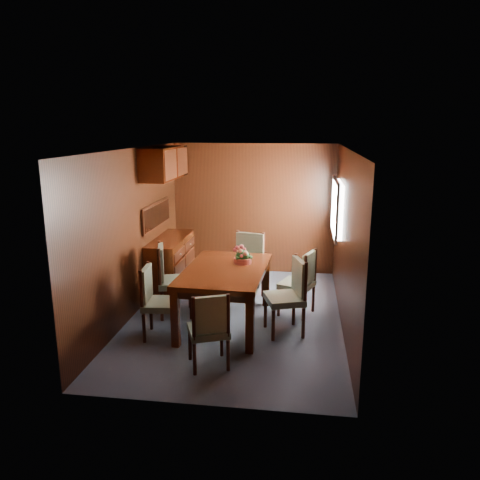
# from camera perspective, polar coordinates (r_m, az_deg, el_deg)

# --- Properties ---
(ground) EXTENTS (4.50, 4.50, 0.00)m
(ground) POSITION_cam_1_polar(r_m,az_deg,el_deg) (6.91, -0.47, -9.30)
(ground) COLOR #404857
(ground) RESTS_ON ground
(room_shell) EXTENTS (3.06, 4.52, 2.41)m
(room_shell) POSITION_cam_1_polar(r_m,az_deg,el_deg) (6.79, -0.96, 4.65)
(room_shell) COLOR black
(room_shell) RESTS_ON ground
(sideboard) EXTENTS (0.48, 1.40, 0.90)m
(sideboard) POSITION_cam_1_polar(r_m,az_deg,el_deg) (7.93, -8.40, -2.91)
(sideboard) COLOR #351206
(sideboard) RESTS_ON ground
(dining_table) EXTENTS (1.15, 1.77, 0.81)m
(dining_table) POSITION_cam_1_polar(r_m,az_deg,el_deg) (6.43, -1.79, -4.44)
(dining_table) COLOR #351206
(dining_table) RESTS_ON ground
(chair_left_near) EXTENTS (0.48, 0.50, 0.96)m
(chair_left_near) POSITION_cam_1_polar(r_m,az_deg,el_deg) (6.21, -10.30, -6.93)
(chair_left_near) COLOR black
(chair_left_near) RESTS_ON ground
(chair_left_far) EXTENTS (0.60, 0.62, 1.06)m
(chair_left_far) POSITION_cam_1_polar(r_m,az_deg,el_deg) (6.86, -8.56, -4.36)
(chair_left_far) COLOR black
(chair_left_far) RESTS_ON ground
(chair_right_near) EXTENTS (0.60, 0.61, 1.03)m
(chair_right_near) POSITION_cam_1_polar(r_m,az_deg,el_deg) (6.24, 6.15, -6.29)
(chair_right_near) COLOR black
(chair_right_near) RESTS_ON ground
(chair_right_far) EXTENTS (0.58, 0.59, 0.97)m
(chair_right_far) POSITION_cam_1_polar(r_m,az_deg,el_deg) (6.84, 7.53, -4.80)
(chair_right_far) COLOR black
(chair_right_far) RESTS_ON ground
(chair_head) EXTENTS (0.56, 0.55, 0.93)m
(chair_head) POSITION_cam_1_polar(r_m,az_deg,el_deg) (5.35, -3.76, -10.46)
(chair_head) COLOR black
(chair_head) RESTS_ON ground
(chair_foot) EXTENTS (0.61, 0.59, 1.06)m
(chair_foot) POSITION_cam_1_polar(r_m,az_deg,el_deg) (7.46, 0.90, -2.71)
(chair_foot) COLOR black
(chair_foot) RESTS_ON ground
(flower_centerpiece) EXTENTS (0.27, 0.27, 0.27)m
(flower_centerpiece) POSITION_cam_1_polar(r_m,az_deg,el_deg) (6.60, 0.32, -1.74)
(flower_centerpiece) COLOR #A44032
(flower_centerpiece) RESTS_ON dining_table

